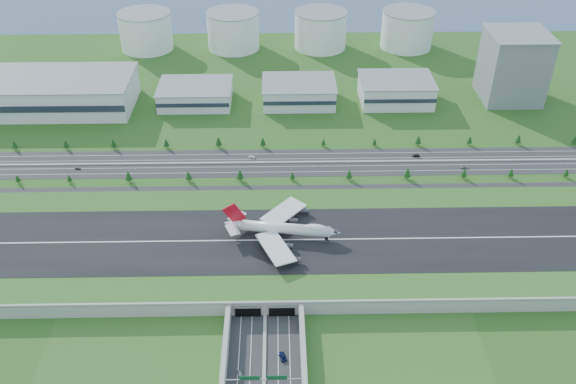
{
  "coord_description": "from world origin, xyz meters",
  "views": [
    {
      "loc": [
        7.62,
        -267.11,
        227.72
      ],
      "look_at": [
        13.21,
        35.0,
        16.82
      ],
      "focal_mm": 38.0,
      "sensor_mm": 36.0,
      "label": 1
    }
  ],
  "objects_px": {
    "fuel_tank_a": "(146,31)",
    "car_0": "(240,374)",
    "car_7": "(252,157)",
    "car_4": "(78,168)",
    "car_2": "(283,356)",
    "car_5": "(416,156)",
    "office_tower": "(513,67)",
    "boeing_747": "(282,228)",
    "car_6": "(464,167)"
  },
  "relations": [
    {
      "from": "car_4",
      "to": "office_tower",
      "type": "bearing_deg",
      "value": -59.74
    },
    {
      "from": "office_tower",
      "to": "car_4",
      "type": "xyz_separation_m",
      "value": [
        -331.1,
        -105.67,
        -26.68
      ]
    },
    {
      "from": "fuel_tank_a",
      "to": "car_4",
      "type": "relative_size",
      "value": 12.18
    },
    {
      "from": "car_0",
      "to": "car_4",
      "type": "relative_size",
      "value": 0.98
    },
    {
      "from": "car_5",
      "to": "car_0",
      "type": "bearing_deg",
      "value": -29.63
    },
    {
      "from": "car_0",
      "to": "car_7",
      "type": "distance_m",
      "value": 188.72
    },
    {
      "from": "fuel_tank_a",
      "to": "car_5",
      "type": "height_order",
      "value": "fuel_tank_a"
    },
    {
      "from": "car_2",
      "to": "car_4",
      "type": "bearing_deg",
      "value": -67.27
    },
    {
      "from": "boeing_747",
      "to": "car_7",
      "type": "height_order",
      "value": "boeing_747"
    },
    {
      "from": "office_tower",
      "to": "car_5",
      "type": "height_order",
      "value": "office_tower"
    },
    {
      "from": "boeing_747",
      "to": "car_5",
      "type": "distance_m",
      "value": 137.91
    },
    {
      "from": "car_2",
      "to": "car_5",
      "type": "distance_m",
      "value": 203.14
    },
    {
      "from": "fuel_tank_a",
      "to": "car_2",
      "type": "xyz_separation_m",
      "value": [
        128.58,
        -387.04,
        -16.53
      ]
    },
    {
      "from": "boeing_747",
      "to": "car_2",
      "type": "relative_size",
      "value": 11.0
    },
    {
      "from": "fuel_tank_a",
      "to": "car_0",
      "type": "relative_size",
      "value": 12.46
    },
    {
      "from": "car_2",
      "to": "car_4",
      "type": "relative_size",
      "value": 1.48
    },
    {
      "from": "car_5",
      "to": "fuel_tank_a",
      "type": "bearing_deg",
      "value": -130.56
    },
    {
      "from": "fuel_tank_a",
      "to": "car_7",
      "type": "relative_size",
      "value": 10.35
    },
    {
      "from": "car_0",
      "to": "boeing_747",
      "type": "bearing_deg",
      "value": 59.13
    },
    {
      "from": "car_0",
      "to": "car_6",
      "type": "distance_m",
      "value": 226.59
    },
    {
      "from": "office_tower",
      "to": "car_0",
      "type": "bearing_deg",
      "value": -126.83
    },
    {
      "from": "car_0",
      "to": "fuel_tank_a",
      "type": "bearing_deg",
      "value": 87.17
    },
    {
      "from": "boeing_747",
      "to": "car_4",
      "type": "bearing_deg",
      "value": 156.93
    },
    {
      "from": "car_0",
      "to": "car_2",
      "type": "xyz_separation_m",
      "value": [
        19.52,
        9.58,
        0.16
      ]
    },
    {
      "from": "fuel_tank_a",
      "to": "car_5",
      "type": "xyz_separation_m",
      "value": [
        225.7,
        -208.62,
        -16.56
      ]
    },
    {
      "from": "car_2",
      "to": "office_tower",
      "type": "bearing_deg",
      "value": -142.42
    },
    {
      "from": "office_tower",
      "to": "fuel_tank_a",
      "type": "xyz_separation_m",
      "value": [
        -320.0,
        115.0,
        -10.0
      ]
    },
    {
      "from": "fuel_tank_a",
      "to": "car_4",
      "type": "height_order",
      "value": "fuel_tank_a"
    },
    {
      "from": "car_2",
      "to": "car_0",
      "type": "bearing_deg",
      "value": 8.85
    },
    {
      "from": "fuel_tank_a",
      "to": "car_2",
      "type": "height_order",
      "value": "fuel_tank_a"
    },
    {
      "from": "car_6",
      "to": "car_4",
      "type": "bearing_deg",
      "value": 95.06
    },
    {
      "from": "car_7",
      "to": "boeing_747",
      "type": "bearing_deg",
      "value": 32.49
    },
    {
      "from": "boeing_747",
      "to": "car_0",
      "type": "relative_size",
      "value": 16.7
    },
    {
      "from": "office_tower",
      "to": "car_0",
      "type": "relative_size",
      "value": 13.71
    },
    {
      "from": "car_4",
      "to": "car_7",
      "type": "bearing_deg",
      "value": -71.35
    },
    {
      "from": "fuel_tank_a",
      "to": "car_6",
      "type": "bearing_deg",
      "value": -41.2
    },
    {
      "from": "office_tower",
      "to": "car_2",
      "type": "height_order",
      "value": "office_tower"
    },
    {
      "from": "car_0",
      "to": "car_5",
      "type": "bearing_deg",
      "value": 39.98
    },
    {
      "from": "office_tower",
      "to": "car_0",
      "type": "distance_m",
      "value": 352.87
    },
    {
      "from": "car_2",
      "to": "car_6",
      "type": "distance_m",
      "value": 206.8
    },
    {
      "from": "car_0",
      "to": "car_5",
      "type": "xyz_separation_m",
      "value": [
        116.64,
        188.0,
        0.14
      ]
    },
    {
      "from": "car_6",
      "to": "car_7",
      "type": "height_order",
      "value": "car_6"
    },
    {
      "from": "boeing_747",
      "to": "fuel_tank_a",
      "type": "bearing_deg",
      "value": 121.23
    },
    {
      "from": "office_tower",
      "to": "car_2",
      "type": "bearing_deg",
      "value": -125.13
    },
    {
      "from": "car_5",
      "to": "office_tower",
      "type": "bearing_deg",
      "value": 136.98
    },
    {
      "from": "car_5",
      "to": "car_6",
      "type": "bearing_deg",
      "value": 64.93
    },
    {
      "from": "fuel_tank_a",
      "to": "office_tower",
      "type": "bearing_deg",
      "value": -19.77
    },
    {
      "from": "office_tower",
      "to": "car_4",
      "type": "height_order",
      "value": "office_tower"
    },
    {
      "from": "car_2",
      "to": "car_7",
      "type": "height_order",
      "value": "car_2"
    },
    {
      "from": "fuel_tank_a",
      "to": "boeing_747",
      "type": "xyz_separation_m",
      "value": [
        129.33,
        -306.42,
        -3.6
      ]
    }
  ]
}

